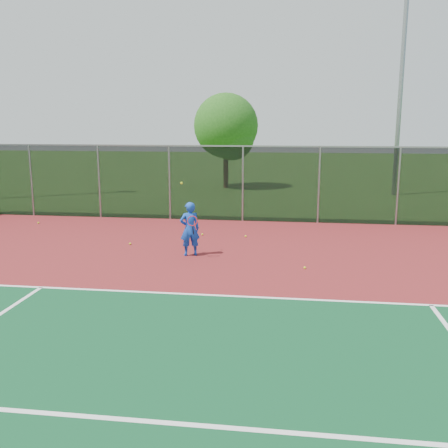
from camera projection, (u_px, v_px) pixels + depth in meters
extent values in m
plane|color=#2D601B|center=(353.00, 366.00, 8.19)|extent=(120.00, 120.00, 0.00)
cube|color=maroon|center=(342.00, 319.00, 10.13)|extent=(30.00, 20.00, 0.02)
cube|color=white|center=(431.00, 305.00, 10.84)|extent=(22.00, 0.10, 0.00)
cube|color=black|center=(319.00, 185.00, 19.54)|extent=(30.00, 0.04, 3.00)
cube|color=gray|center=(320.00, 147.00, 19.24)|extent=(30.00, 0.06, 0.06)
imported|color=blue|center=(190.00, 229.00, 14.80)|extent=(0.69, 0.58, 1.62)
cylinder|color=black|center=(193.00, 230.00, 14.54)|extent=(0.03, 0.15, 0.27)
torus|color=#A51414|center=(192.00, 221.00, 14.38)|extent=(0.30, 0.13, 0.29)
sphere|color=#CFE91B|center=(182.00, 183.00, 14.66)|extent=(0.07, 0.07, 0.07)
sphere|color=#CFE91B|center=(130.00, 244.00, 16.25)|extent=(0.07, 0.07, 0.07)
sphere|color=#CFE91B|center=(202.00, 234.00, 17.61)|extent=(0.07, 0.07, 0.07)
sphere|color=#CFE91B|center=(305.00, 268.00, 13.55)|extent=(0.07, 0.07, 0.07)
sphere|color=#CFE91B|center=(246.00, 236.00, 17.31)|extent=(0.07, 0.07, 0.07)
sphere|color=#CFE91B|center=(38.00, 223.00, 19.64)|extent=(0.07, 0.07, 0.07)
cylinder|color=gray|center=(401.00, 79.00, 26.34)|extent=(0.24, 0.24, 12.40)
cylinder|color=#3A2915|center=(226.00, 170.00, 30.45)|extent=(0.30, 0.30, 2.18)
sphere|color=#1E5115|center=(226.00, 126.00, 29.92)|extent=(3.87, 3.87, 3.87)
sphere|color=#1E5115|center=(232.00, 138.00, 29.72)|extent=(2.66, 2.66, 2.66)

